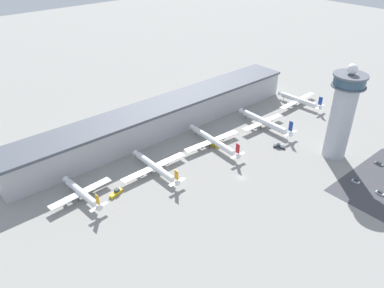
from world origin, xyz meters
The scene contains 14 objects.
ground_plane centered at (0.00, 0.00, 0.00)m, with size 1000.00×1000.00×0.00m, color gray.
terminal_building centered at (0.00, 70.00, 9.74)m, with size 207.13×25.00×19.27m.
control_tower centered at (57.79, -19.63, 27.72)m, with size 18.21×18.21×55.75m.
airplane_gate_alpha centered at (-73.46, 38.91, 3.97)m, with size 33.69×32.83×11.27m.
airplane_gate_bravo centered at (-32.46, 34.13, 3.67)m, with size 40.86×39.48×11.14m.
airplane_gate_charlie centered at (10.86, 33.68, 3.95)m, with size 39.95×44.99×11.79m.
airplane_gate_delta centered at (53.30, 29.32, 4.24)m, with size 35.81×44.38×12.99m.
airplane_gate_echo centered at (100.40, 35.64, 4.06)m, with size 41.26×36.39×12.00m.
service_truck_catering centered at (40.32, 6.32, 0.85)m, with size 5.31×7.24×2.48m.
service_truck_fuel centered at (11.68, 33.49, 0.98)m, with size 2.44×6.84×2.82m.
service_truck_baggage centered at (-58.76, 31.39, 1.00)m, with size 8.11×4.32×2.89m.
car_maroon_suv centered at (43.11, -55.20, 0.56)m, with size 1.93×4.40×1.45m.
car_silver_sedan centered at (43.08, -42.22, 0.61)m, with size 1.93×4.09×1.56m.
car_red_hatchback centered at (68.73, -42.06, 0.53)m, with size 1.96×4.63×1.36m.
Camera 1 is at (-126.77, -107.08, 119.13)m, focal length 35.00 mm.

